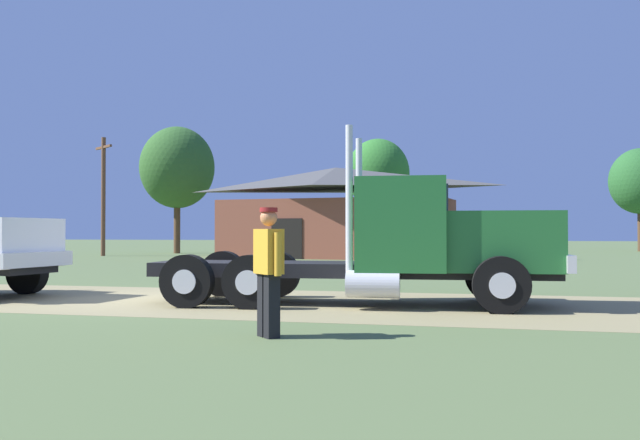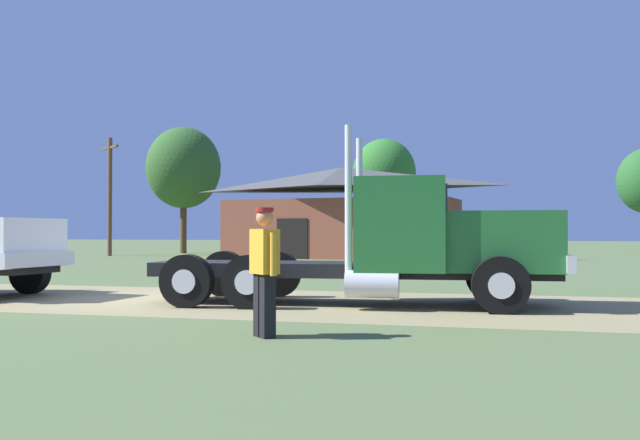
{
  "view_description": "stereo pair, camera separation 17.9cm",
  "coord_description": "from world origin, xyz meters",
  "px_view_note": "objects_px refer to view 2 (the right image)",
  "views": [
    {
      "loc": [
        6.97,
        -13.52,
        1.48
      ],
      "look_at": [
        3.75,
        0.15,
        1.72
      ],
      "focal_mm": 38.0,
      "sensor_mm": 36.0,
      "label": 1
    },
    {
      "loc": [
        7.15,
        -13.48,
        1.48
      ],
      "look_at": [
        3.75,
        0.15,
        1.72
      ],
      "focal_mm": 38.0,
      "sensor_mm": 36.0,
      "label": 2
    }
  ],
  "objects_px": {
    "visitor_walking_mid": "(265,265)",
    "shed_building": "(341,214)",
    "truck_foreground_white": "(410,245)",
    "utility_pole_near": "(110,193)"
  },
  "relations": [
    {
      "from": "truck_foreground_white",
      "to": "visitor_walking_mid",
      "type": "xyz_separation_m",
      "value": [
        -1.52,
        -4.59,
        -0.21
      ]
    },
    {
      "from": "truck_foreground_white",
      "to": "utility_pole_near",
      "type": "distance_m",
      "value": 31.57
    },
    {
      "from": "truck_foreground_white",
      "to": "utility_pole_near",
      "type": "height_order",
      "value": "utility_pole_near"
    },
    {
      "from": "utility_pole_near",
      "to": "shed_building",
      "type": "bearing_deg",
      "value": 1.91
    },
    {
      "from": "visitor_walking_mid",
      "to": "utility_pole_near",
      "type": "distance_m",
      "value": 34.25
    },
    {
      "from": "truck_foreground_white",
      "to": "shed_building",
      "type": "xyz_separation_m",
      "value": [
        -6.57,
        23.92,
        1.27
      ]
    },
    {
      "from": "shed_building",
      "to": "utility_pole_near",
      "type": "relative_size",
      "value": 1.93
    },
    {
      "from": "visitor_walking_mid",
      "to": "utility_pole_near",
      "type": "relative_size",
      "value": 0.25
    },
    {
      "from": "visitor_walking_mid",
      "to": "shed_building",
      "type": "bearing_deg",
      "value": 100.04
    },
    {
      "from": "utility_pole_near",
      "to": "truck_foreground_white",
      "type": "bearing_deg",
      "value": -48.17
    }
  ]
}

